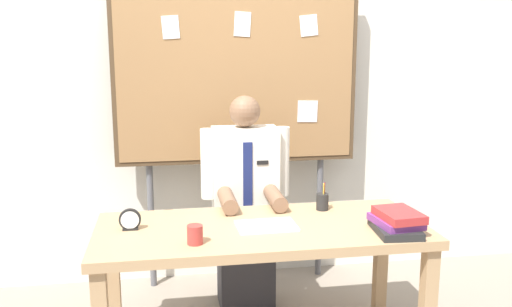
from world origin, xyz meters
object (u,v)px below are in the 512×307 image
at_px(desk_clock, 130,220).
at_px(pen_holder, 322,201).
at_px(book_stack, 397,222).
at_px(coffee_mug, 195,235).
at_px(desk, 262,242).
at_px(open_notebook, 266,226).
at_px(person, 245,212).
at_px(bulletin_board, 237,73).

bearing_deg(desk_clock, pen_holder, 9.09).
distance_m(book_stack, coffee_mug, 1.01).
height_order(desk, open_notebook, open_notebook).
xyz_separation_m(person, desk_clock, (-0.67, -0.53, 0.15)).
bearing_deg(book_stack, desk, 162.15).
bearing_deg(coffee_mug, open_notebook, 25.87).
distance_m(open_notebook, pen_holder, 0.44).
bearing_deg(bulletin_board, coffee_mug, -107.36).
height_order(desk, person, person).
height_order(bulletin_board, book_stack, bulletin_board).
bearing_deg(bulletin_board, open_notebook, -88.73).
bearing_deg(open_notebook, pen_holder, 33.01).
distance_m(person, pen_holder, 0.55).
xyz_separation_m(bulletin_board, open_notebook, (0.02, -0.96, -0.74)).
bearing_deg(desk_clock, bulletin_board, 52.88).
relative_size(desk, person, 1.26).
bearing_deg(pen_holder, person, 137.45).
bearing_deg(pen_holder, bulletin_board, 118.60).
relative_size(desk_clock, coffee_mug, 1.21).
height_order(bulletin_board, coffee_mug, bulletin_board).
relative_size(desk, open_notebook, 5.59).
distance_m(bulletin_board, coffee_mug, 1.38).
height_order(open_notebook, pen_holder, pen_holder).
bearing_deg(desk_clock, coffee_mug, -38.84).
height_order(person, open_notebook, person).
xyz_separation_m(open_notebook, pen_holder, (0.37, 0.24, 0.04)).
relative_size(book_stack, desk_clock, 2.71).
xyz_separation_m(open_notebook, coffee_mug, (-0.38, -0.18, 0.04)).
relative_size(open_notebook, desk_clock, 2.76).
xyz_separation_m(coffee_mug, pen_holder, (0.75, 0.42, 0.00)).
relative_size(book_stack, pen_holder, 1.89).
bearing_deg(desk, bulletin_board, 89.99).
height_order(book_stack, pen_holder, pen_holder).
bearing_deg(person, pen_holder, -42.55).
xyz_separation_m(book_stack, desk_clock, (-1.32, 0.26, -0.00)).
xyz_separation_m(person, bulletin_board, (0.00, 0.36, 0.85)).
height_order(desk_clock, coffee_mug, desk_clock).
height_order(desk, coffee_mug, coffee_mug).
height_order(book_stack, desk_clock, book_stack).
relative_size(bulletin_board, open_notebook, 6.92).
relative_size(desk, pen_holder, 10.71).
bearing_deg(book_stack, pen_holder, 121.10).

